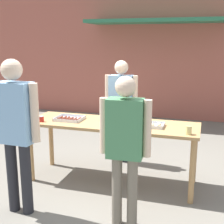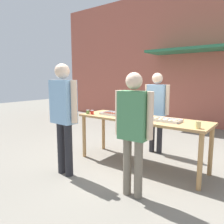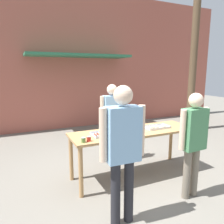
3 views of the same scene
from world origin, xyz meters
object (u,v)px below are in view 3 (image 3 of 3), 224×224
at_px(condiment_jar_ketchup, 89,139).
at_px(person_customer_holding_hotdog, 123,144).
at_px(food_tray_sausages, 103,134).
at_px(food_tray_buns, 157,127).
at_px(utility_pole, 195,40).
at_px(condiment_jar_mustard, 83,140).
at_px(person_customer_with_cup, 193,136).
at_px(beer_cup, 188,125).
at_px(person_server_behind_table, 112,116).

distance_m(condiment_jar_ketchup, person_customer_holding_hotdog, 0.87).
distance_m(food_tray_sausages, food_tray_buns, 1.10).
bearing_deg(condiment_jar_ketchup, person_customer_holding_hotdog, -79.41).
height_order(food_tray_buns, condiment_jar_ketchup, condiment_jar_ketchup).
relative_size(food_tray_buns, utility_pole, 0.08).
xyz_separation_m(condiment_jar_mustard, person_customer_with_cup, (1.48, -0.73, 0.07)).
distance_m(food_tray_buns, utility_pole, 4.00).
bearing_deg(food_tray_sausages, food_tray_buns, 0.09).
height_order(condiment_jar_ketchup, person_customer_with_cup, person_customer_with_cup).
relative_size(food_tray_sausages, condiment_jar_ketchup, 4.76).
xyz_separation_m(beer_cup, person_server_behind_table, (-1.13, 1.04, 0.08)).
bearing_deg(beer_cup, food_tray_sausages, 172.49).
bearing_deg(condiment_jar_ketchup, person_customer_with_cup, -28.34).
bearing_deg(beer_cup, person_customer_holding_hotdog, -155.79).
relative_size(condiment_jar_ketchup, person_server_behind_table, 0.05).
bearing_deg(person_customer_with_cup, beer_cup, -131.73).
distance_m(condiment_jar_ketchup, person_server_behind_table, 1.34).
relative_size(condiment_jar_mustard, person_customer_holding_hotdog, 0.04).
xyz_separation_m(beer_cup, person_customer_holding_hotdog, (-1.83, -0.82, 0.15)).
xyz_separation_m(food_tray_sausages, food_tray_buns, (1.10, 0.00, 0.01)).
bearing_deg(utility_pole, condiment_jar_ketchup, -152.08).
distance_m(person_server_behind_table, utility_pole, 4.04).
height_order(person_customer_holding_hotdog, utility_pole, utility_pole).
xyz_separation_m(person_customer_holding_hotdog, utility_pole, (4.07, 3.08, 1.80)).
bearing_deg(condiment_jar_mustard, utility_pole, 27.61).
height_order(beer_cup, person_customer_holding_hotdog, person_customer_holding_hotdog).
distance_m(food_tray_sausages, condiment_jar_mustard, 0.48).
bearing_deg(person_customer_holding_hotdog, person_server_behind_table, -108.96).
height_order(food_tray_sausages, food_tray_buns, food_tray_buns).
xyz_separation_m(condiment_jar_ketchup, person_server_behind_table, (0.86, 1.03, 0.10)).
xyz_separation_m(food_tray_buns, beer_cup, (0.57, -0.22, 0.03)).
height_order(food_tray_sausages, person_customer_holding_hotdog, person_customer_holding_hotdog).
bearing_deg(condiment_jar_mustard, person_server_behind_table, 47.52).
distance_m(person_server_behind_table, person_customer_with_cup, 1.85).
xyz_separation_m(food_tray_sausages, condiment_jar_ketchup, (-0.33, -0.20, 0.03)).
relative_size(food_tray_sausages, person_server_behind_table, 0.23).
relative_size(food_tray_sausages, beer_cup, 3.66).
xyz_separation_m(condiment_jar_mustard, beer_cup, (2.08, 0.00, 0.01)).
distance_m(beer_cup, person_customer_with_cup, 0.95).
bearing_deg(food_tray_buns, condiment_jar_ketchup, -171.75).
xyz_separation_m(food_tray_sausages, condiment_jar_mustard, (-0.42, -0.22, 0.03)).
distance_m(condiment_jar_mustard, beer_cup, 2.08).
distance_m(food_tray_buns, condiment_jar_ketchup, 1.44).
bearing_deg(food_tray_sausages, beer_cup, -7.51).
xyz_separation_m(person_server_behind_table, person_customer_with_cup, (0.53, -1.78, -0.02)).
bearing_deg(person_customer_with_cup, person_customer_holding_hotdog, 1.34).
bearing_deg(condiment_jar_ketchup, utility_pole, 27.92).
height_order(food_tray_buns, utility_pole, utility_pole).
relative_size(food_tray_sausages, utility_pole, 0.07).
height_order(condiment_jar_mustard, person_customer_with_cup, person_customer_with_cup).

